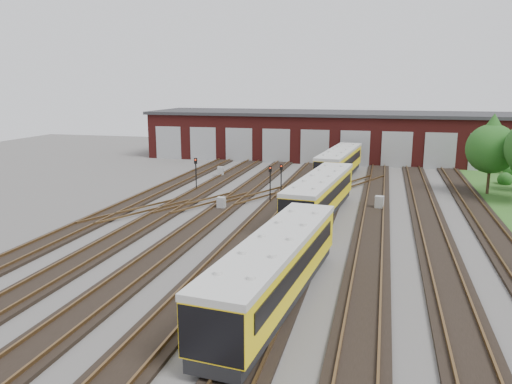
# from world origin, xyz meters

# --- Properties ---
(ground) EXTENTS (120.00, 120.00, 0.00)m
(ground) POSITION_xyz_m (0.00, 0.00, 0.00)
(ground) COLOR #413F3C
(ground) RESTS_ON ground
(track_network) EXTENTS (30.40, 70.00, 0.33)m
(track_network) POSITION_xyz_m (-0.17, 0.59, 0.11)
(track_network) COLOR black
(track_network) RESTS_ON ground
(maintenance_shed) EXTENTS (51.00, 12.50, 6.35)m
(maintenance_shed) POSITION_xyz_m (-0.01, 39.97, 3.20)
(maintenance_shed) COLOR #551715
(maintenance_shed) RESTS_ON ground
(metro_train) EXTENTS (3.85, 46.11, 2.88)m
(metro_train) POSITION_xyz_m (2.00, 8.33, 1.80)
(metro_train) COLOR black
(metro_train) RESTS_ON ground
(signal_mast_0) EXTENTS (0.29, 0.27, 3.17)m
(signal_mast_0) POSITION_xyz_m (-10.71, 15.11, 2.05)
(signal_mast_0) COLOR black
(signal_mast_0) RESTS_ON ground
(signal_mast_1) EXTENTS (0.28, 0.26, 3.27)m
(signal_mast_1) POSITION_xyz_m (-2.69, 11.71, 2.09)
(signal_mast_1) COLOR black
(signal_mast_1) RESTS_ON ground
(signal_mast_2) EXTENTS (0.28, 0.27, 3.15)m
(signal_mast_2) POSITION_xyz_m (-2.13, 13.58, 2.02)
(signal_mast_2) COLOR black
(signal_mast_2) RESTS_ON ground
(signal_mast_3) EXTENTS (0.26, 0.25, 2.97)m
(signal_mast_3) POSITION_xyz_m (2.38, 5.08, 1.90)
(signal_mast_3) COLOR black
(signal_mast_3) RESTS_ON ground
(relay_cabinet_0) EXTENTS (0.66, 0.56, 1.05)m
(relay_cabinet_0) POSITION_xyz_m (-6.07, 8.71, 0.52)
(relay_cabinet_0) COLOR #989B9D
(relay_cabinet_0) RESTS_ON ground
(relay_cabinet_1) EXTENTS (0.74, 0.66, 1.08)m
(relay_cabinet_1) POSITION_xyz_m (-10.89, 22.96, 0.54)
(relay_cabinet_1) COLOR #989B9D
(relay_cabinet_1) RESTS_ON ground
(relay_cabinet_2) EXTENTS (0.62, 0.54, 0.91)m
(relay_cabinet_2) POSITION_xyz_m (0.67, 3.87, 0.46)
(relay_cabinet_2) COLOR #989B9D
(relay_cabinet_2) RESTS_ON ground
(relay_cabinet_3) EXTENTS (0.74, 0.64, 1.14)m
(relay_cabinet_3) POSITION_xyz_m (6.37, 11.90, 0.57)
(relay_cabinet_3) COLOR #989B9D
(relay_cabinet_3) RESTS_ON ground
(relay_cabinet_4) EXTENTS (0.68, 0.61, 0.95)m
(relay_cabinet_4) POSITION_xyz_m (2.33, 16.50, 0.48)
(relay_cabinet_4) COLOR #989B9D
(relay_cabinet_4) RESTS_ON ground
(tree_0) EXTENTS (4.50, 4.50, 7.45)m
(tree_0) POSITION_xyz_m (16.00, 20.47, 4.79)
(tree_0) COLOR #322416
(tree_0) RESTS_ON ground
(bush_1) EXTENTS (1.47, 1.47, 1.47)m
(bush_1) POSITION_xyz_m (18.60, 25.86, 0.73)
(bush_1) COLOR #174915
(bush_1) RESTS_ON ground
(bush_2) EXTENTS (1.59, 1.59, 1.59)m
(bush_2) POSITION_xyz_m (20.45, 32.34, 0.79)
(bush_2) COLOR #174915
(bush_2) RESTS_ON ground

